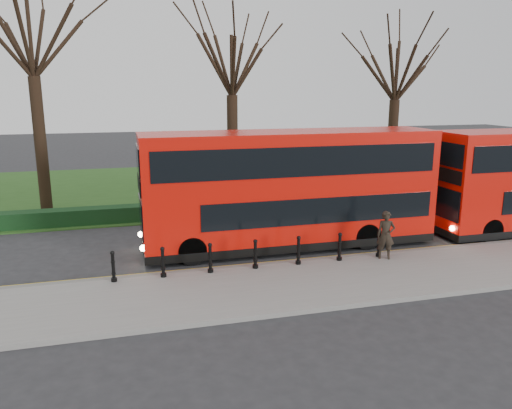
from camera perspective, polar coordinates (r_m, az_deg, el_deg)
name	(u,v)px	position (r m, az deg, el deg)	size (l,w,h in m)	color
ground	(239,260)	(18.91, -1.98, -6.39)	(120.00, 120.00, 0.00)	#28282B
pavement	(260,288)	(16.17, 0.46, -9.57)	(60.00, 4.00, 0.15)	gray
kerb	(245,267)	(17.97, -1.25, -7.20)	(60.00, 0.25, 0.16)	slate
grass_verge	(187,186)	(33.22, -7.87, 2.09)	(60.00, 18.00, 0.06)	#27501A
hedge	(208,209)	(25.20, -5.50, -0.51)	(60.00, 0.90, 0.80)	black
yellow_line_outer	(243,266)	(18.27, -1.48, -7.08)	(60.00, 0.10, 0.01)	yellow
yellow_line_inner	(242,265)	(18.45, -1.63, -6.88)	(60.00, 0.10, 0.01)	yellow
tree_left	(29,29)	(27.81, -24.49, 17.83)	(8.04, 8.04, 12.56)	black
tree_mid	(232,59)	(28.07, -2.80, 16.30)	(6.94, 6.94, 10.84)	black
tree_right	(397,69)	(31.73, 15.78, 14.72)	(6.58, 6.58, 10.28)	black
bollard_row	(255,254)	(17.52, -0.07, -5.73)	(9.74, 0.15, 1.00)	black
bus_lead	(290,190)	(20.00, 3.90, 1.68)	(11.76, 2.70, 4.68)	red
pedestrian	(386,235)	(19.00, 14.62, -3.41)	(0.66, 0.43, 1.80)	black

